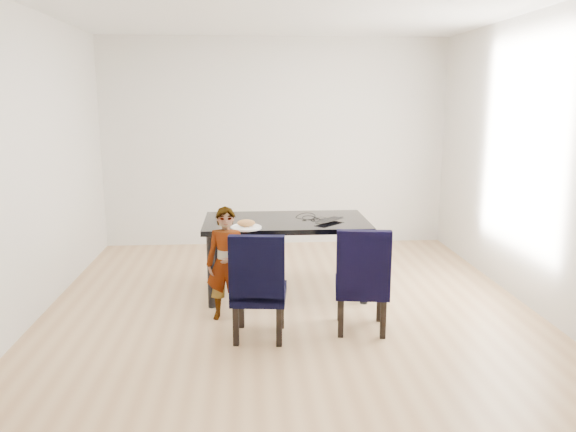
{
  "coord_description": "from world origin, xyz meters",
  "views": [
    {
      "loc": [
        -0.37,
        -4.89,
        1.91
      ],
      "look_at": [
        0.0,
        0.2,
        0.85
      ],
      "focal_mm": 35.0,
      "sensor_mm": 36.0,
      "label": 1
    }
  ],
  "objects": [
    {
      "name": "floor",
      "position": [
        0.0,
        0.0,
        -0.01
      ],
      "size": [
        4.5,
        5.0,
        0.01
      ],
      "primitive_type": "cube",
      "color": "tan",
      "rests_on": "ground"
    },
    {
      "name": "ceiling",
      "position": [
        0.0,
        0.0,
        2.71
      ],
      "size": [
        4.5,
        5.0,
        0.01
      ],
      "primitive_type": "cube",
      "color": "white",
      "rests_on": "wall_back"
    },
    {
      "name": "wall_back",
      "position": [
        0.0,
        2.5,
        1.35
      ],
      "size": [
        4.5,
        0.01,
        2.7
      ],
      "primitive_type": "cube",
      "color": "silver",
      "rests_on": "ground"
    },
    {
      "name": "wall_front",
      "position": [
        0.0,
        -2.5,
        1.35
      ],
      "size": [
        4.5,
        0.01,
        2.7
      ],
      "primitive_type": "cube",
      "color": "white",
      "rests_on": "ground"
    },
    {
      "name": "wall_left",
      "position": [
        -2.25,
        0.0,
        1.35
      ],
      "size": [
        0.01,
        5.0,
        2.7
      ],
      "primitive_type": "cube",
      "color": "white",
      "rests_on": "ground"
    },
    {
      "name": "wall_right",
      "position": [
        2.25,
        0.0,
        1.35
      ],
      "size": [
        0.01,
        5.0,
        2.7
      ],
      "primitive_type": "cube",
      "color": "silver",
      "rests_on": "ground"
    },
    {
      "name": "dining_table",
      "position": [
        0.0,
        0.5,
        0.38
      ],
      "size": [
        1.6,
        0.9,
        0.75
      ],
      "primitive_type": "cube",
      "color": "black",
      "rests_on": "floor"
    },
    {
      "name": "chair_left",
      "position": [
        -0.29,
        -0.56,
        0.45
      ],
      "size": [
        0.48,
        0.49,
        0.9
      ],
      "primitive_type": "cube",
      "rotation": [
        0.0,
        0.0,
        -0.11
      ],
      "color": "black",
      "rests_on": "floor"
    },
    {
      "name": "chair_right",
      "position": [
        0.57,
        -0.47,
        0.45
      ],
      "size": [
        0.49,
        0.51,
        0.9
      ],
      "primitive_type": "cube",
      "rotation": [
        0.0,
        0.0,
        -0.15
      ],
      "color": "black",
      "rests_on": "floor"
    },
    {
      "name": "child",
      "position": [
        -0.56,
        -0.15,
        0.5
      ],
      "size": [
        0.4,
        0.3,
        1.01
      ],
      "primitive_type": "imported",
      "rotation": [
        0.0,
        0.0,
        -0.16
      ],
      "color": "orange",
      "rests_on": "floor"
    },
    {
      "name": "plate",
      "position": [
        -0.39,
        0.15,
        0.76
      ],
      "size": [
        0.37,
        0.37,
        0.02
      ],
      "primitive_type": "cylinder",
      "rotation": [
        0.0,
        0.0,
        -0.36
      ],
      "color": "white",
      "rests_on": "dining_table"
    },
    {
      "name": "sandwich",
      "position": [
        -0.39,
        0.16,
        0.8
      ],
      "size": [
        0.17,
        0.09,
        0.07
      ],
      "primitive_type": "ellipsoid",
      "rotation": [
        0.0,
        0.0,
        -0.09
      ],
      "color": "#B2793F",
      "rests_on": "plate"
    },
    {
      "name": "laptop",
      "position": [
        0.38,
        0.4,
        0.76
      ],
      "size": [
        0.37,
        0.37,
        0.03
      ],
      "primitive_type": "imported",
      "rotation": [
        0.0,
        0.0,
        3.91
      ],
      "color": "black",
      "rests_on": "dining_table"
    },
    {
      "name": "cable_tangle",
      "position": [
        0.24,
        0.5,
        0.75
      ],
      "size": [
        0.21,
        0.21,
        0.01
      ],
      "primitive_type": "torus",
      "rotation": [
        0.0,
        0.0,
        0.36
      ],
      "color": "black",
      "rests_on": "dining_table"
    }
  ]
}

